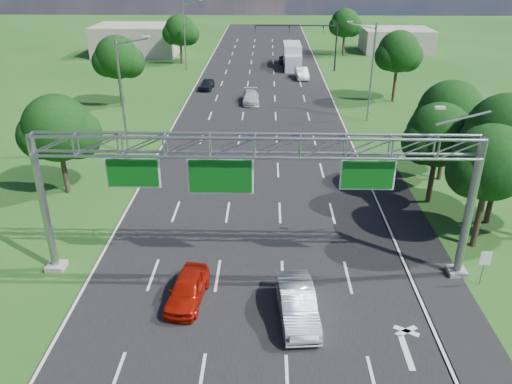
{
  "coord_description": "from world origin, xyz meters",
  "views": [
    {
      "loc": [
        0.85,
        -11.36,
        16.15
      ],
      "look_at": [
        0.26,
        14.39,
        3.79
      ],
      "focal_mm": 35.0,
      "sensor_mm": 36.0,
      "label": 1
    }
  ],
  "objects_px": {
    "regulatory_sign": "(485,261)",
    "silver_sedan": "(297,304)",
    "red_coupe": "(187,289)",
    "box_truck": "(292,56)",
    "sign_gantry": "(256,157)",
    "traffic_signal": "(313,36)"
  },
  "relations": [
    {
      "from": "traffic_signal",
      "to": "box_truck",
      "type": "xyz_separation_m",
      "value": [
        -2.78,
        2.93,
        -3.51
      ]
    },
    {
      "from": "regulatory_sign",
      "to": "traffic_signal",
      "type": "relative_size",
      "value": 0.17
    },
    {
      "from": "traffic_signal",
      "to": "regulatory_sign",
      "type": "bearing_deg",
      "value": -84.8
    },
    {
      "from": "sign_gantry",
      "to": "box_truck",
      "type": "bearing_deg",
      "value": 85.54
    },
    {
      "from": "red_coupe",
      "to": "box_truck",
      "type": "bearing_deg",
      "value": 88.71
    },
    {
      "from": "silver_sedan",
      "to": "box_truck",
      "type": "height_order",
      "value": "box_truck"
    },
    {
      "from": "regulatory_sign",
      "to": "sign_gantry",
      "type": "bearing_deg",
      "value": 175.17
    },
    {
      "from": "sign_gantry",
      "to": "box_truck",
      "type": "distance_m",
      "value": 56.35
    },
    {
      "from": "silver_sedan",
      "to": "box_truck",
      "type": "relative_size",
      "value": 0.53
    },
    {
      "from": "traffic_signal",
      "to": "silver_sedan",
      "type": "bearing_deg",
      "value": -95.1
    },
    {
      "from": "red_coupe",
      "to": "sign_gantry",
      "type": "bearing_deg",
      "value": 44.18
    },
    {
      "from": "sign_gantry",
      "to": "red_coupe",
      "type": "height_order",
      "value": "sign_gantry"
    },
    {
      "from": "sign_gantry",
      "to": "red_coupe",
      "type": "relative_size",
      "value": 5.69
    },
    {
      "from": "regulatory_sign",
      "to": "box_truck",
      "type": "distance_m",
      "value": 57.47
    },
    {
      "from": "regulatory_sign",
      "to": "red_coupe",
      "type": "height_order",
      "value": "regulatory_sign"
    },
    {
      "from": "sign_gantry",
      "to": "silver_sedan",
      "type": "xyz_separation_m",
      "value": [
        2.07,
        -3.87,
        -6.09
      ]
    },
    {
      "from": "silver_sedan",
      "to": "sign_gantry",
      "type": "bearing_deg",
      "value": 112.84
    },
    {
      "from": "red_coupe",
      "to": "regulatory_sign",
      "type": "bearing_deg",
      "value": 12.43
    },
    {
      "from": "traffic_signal",
      "to": "silver_sedan",
      "type": "relative_size",
      "value": 2.52
    },
    {
      "from": "traffic_signal",
      "to": "sign_gantry",
      "type": "bearing_deg",
      "value": -97.68
    },
    {
      "from": "traffic_signal",
      "to": "box_truck",
      "type": "distance_m",
      "value": 5.35
    },
    {
      "from": "regulatory_sign",
      "to": "silver_sedan",
      "type": "bearing_deg",
      "value": -164.07
    }
  ]
}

